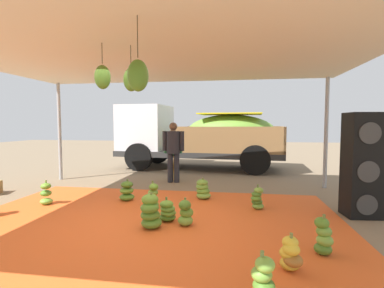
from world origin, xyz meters
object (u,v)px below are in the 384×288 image
Objects in this scene: banana_bunch_2 at (257,199)px; worker_0 at (173,148)px; cargo_truck_main at (197,135)px; banana_bunch_10 at (291,255)px; banana_bunch_5 at (153,196)px; speaker_stack at (362,165)px; banana_bunch_6 at (262,282)px; banana_bunch_11 at (46,194)px; banana_bunch_3 at (150,212)px; worker_1 at (173,150)px; banana_bunch_7 at (127,191)px; banana_bunch_1 at (186,214)px; banana_bunch_0 at (203,190)px; banana_bunch_9 at (323,237)px; banana_bunch_4 at (168,211)px.

worker_0 is (-2.20, 2.35, 0.80)m from banana_bunch_2.
banana_bunch_10 is at bearing -74.37° from cargo_truck_main.
worker_0 is (-0.15, 2.59, 0.77)m from banana_bunch_5.
worker_0 is at bearing 148.43° from speaker_stack.
banana_bunch_2 is 3.08m from banana_bunch_6.
banana_bunch_11 is at bearing -128.51° from worker_0.
banana_bunch_2 is 2.39m from banana_bunch_10.
banana_bunch_3 reaches higher than banana_bunch_5.
banana_bunch_10 is 0.07× the size of cargo_truck_main.
banana_bunch_2 is 5.54m from cargo_truck_main.
banana_bunch_11 is at bearing -177.77° from banana_bunch_5.
cargo_truck_main reaches higher than banana_bunch_2.
cargo_truck_main reaches higher than worker_0.
banana_bunch_5 is at bearing -173.34° from banana_bunch_2.
worker_1 reaches higher than banana_bunch_10.
banana_bunch_5 is 0.36× the size of worker_1.
speaker_stack is (1.64, 2.24, 0.75)m from banana_bunch_10.
banana_bunch_6 is 0.34× the size of worker_1.
banana_bunch_7 is 0.93× the size of banana_bunch_11.
cargo_truck_main is at bearing 96.00° from banana_bunch_1.
banana_bunch_3 is 1.14× the size of banana_bunch_6.
banana_bunch_6 is (-0.18, -3.08, 0.02)m from banana_bunch_2.
banana_bunch_1 is 1.68m from banana_bunch_2.
banana_bunch_2 is at bearing -69.65° from cargo_truck_main.
speaker_stack reaches higher than banana_bunch_11.
speaker_stack is at bearing 1.51° from banana_bunch_5.
banana_bunch_3 is 4.07m from worker_1.
banana_bunch_7 is (-1.01, 1.56, -0.06)m from banana_bunch_3.
banana_bunch_3 is at bearing -57.01° from banana_bunch_7.
cargo_truck_main is (-2.09, 7.48, 1.07)m from banana_bunch_10.
worker_1 is (-2.28, 2.65, 0.68)m from banana_bunch_2.
worker_1 is 0.81× the size of speaker_stack.
banana_bunch_2 is at bearing -28.47° from banana_bunch_0.
banana_bunch_6 reaches higher than banana_bunch_7.
banana_bunch_9 is 0.71m from banana_bunch_10.
cargo_truck_main reaches higher than banana_bunch_0.
banana_bunch_10 is at bearing -65.77° from banana_bunch_0.
banana_bunch_4 is at bearing -44.60° from banana_bunch_7.
banana_bunch_6 is at bearing -56.46° from banana_bunch_5.
banana_bunch_4 is at bearing 154.04° from banana_bunch_1.
banana_bunch_1 is 0.91× the size of banana_bunch_6.
banana_bunch_1 is 0.96× the size of banana_bunch_2.
banana_bunch_4 is at bearing -87.10° from cargo_truck_main.
banana_bunch_3 is 2.75m from banana_bunch_11.
banana_bunch_4 is 0.22× the size of speaker_stack.
worker_0 is at bearing 74.70° from banana_bunch_7.
banana_bunch_11 reaches higher than banana_bunch_10.
banana_bunch_7 reaches higher than banana_bunch_4.
worker_1 reaches higher than banana_bunch_6.
banana_bunch_11 is (-3.18, -0.95, 0.01)m from banana_bunch_0.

